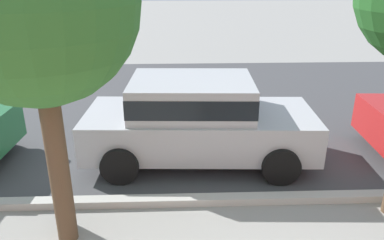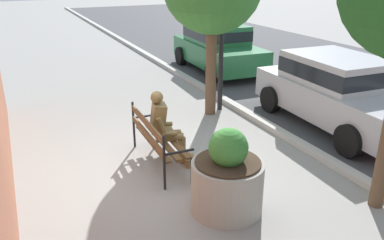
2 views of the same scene
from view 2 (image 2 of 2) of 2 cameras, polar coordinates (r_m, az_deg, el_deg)
ground_plane at (r=7.10m, az=-4.84°, el=-7.14°), size 80.00×80.00×0.00m
curb_stone at (r=8.40m, az=14.00°, el=-2.57°), size 60.00×0.20×0.12m
park_bench at (r=7.05m, az=-5.24°, el=-2.45°), size 1.81×0.58×0.95m
bronze_statue_seated at (r=7.07m, az=-3.69°, el=-1.25°), size 0.75×0.80×1.37m
concrete_planter at (r=5.79m, az=5.10°, el=-8.54°), size 1.05×1.05×1.29m
parked_car_green at (r=13.64m, az=3.69°, el=10.61°), size 4.17×2.06×1.56m
parked_car_silver at (r=9.32m, az=20.22°, el=4.21°), size 4.17×2.06×1.56m
lamp_post at (r=9.46m, az=4.40°, el=16.29°), size 0.32×0.32×3.90m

